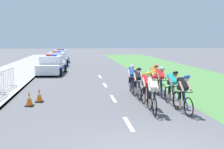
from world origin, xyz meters
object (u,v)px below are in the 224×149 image
object	(u,v)px
police_car_third	(61,56)
cyclist_seventh	(132,78)
cyclist_eighth	(154,78)
traffic_cone_mid	(39,95)
cyclist_third	(147,88)
cyclist_sixth	(160,81)
cyclist_fifth	(138,82)
police_car_second	(57,60)
crowd_barrier_rear	(7,80)
traffic_cone_far	(29,99)
cyclist_lead	(152,93)
police_car_nearest	(52,66)
cyclist_second	(183,93)
cyclist_fourth	(172,87)

from	to	relation	value
police_car_third	cyclist_seventh	bearing A→B (deg)	-77.08
cyclist_eighth	traffic_cone_mid	bearing A→B (deg)	-166.28
cyclist_third	cyclist_sixth	world-z (taller)	same
cyclist_fifth	police_car_second	bearing A→B (deg)	106.95
crowd_barrier_rear	traffic_cone_far	xyz separation A→B (m)	(1.75, -3.64, -0.34)
cyclist_fifth	cyclist_seventh	bearing A→B (deg)	90.39
cyclist_fifth	cyclist_seventh	distance (m)	1.39
traffic_cone_mid	police_car_second	bearing A→B (deg)	91.19
cyclist_lead	traffic_cone_far	size ratio (longest dim) A/B	2.69
cyclist_eighth	traffic_cone_far	world-z (taller)	cyclist_eighth
police_car_third	police_car_second	bearing A→B (deg)	-90.02
cyclist_lead	cyclist_seventh	xyz separation A→B (m)	(-0.01, 4.06, 0.00)
cyclist_sixth	traffic_cone_mid	world-z (taller)	cyclist_sixth
cyclist_third	traffic_cone_far	xyz separation A→B (m)	(-4.91, 0.76, -0.48)
traffic_cone_far	cyclist_seventh	bearing A→B (deg)	24.92
police_car_nearest	traffic_cone_far	xyz separation A→B (m)	(0.02, -11.02, -0.37)
cyclist_seventh	cyclist_lead	bearing A→B (deg)	-89.91
cyclist_fifth	police_car_nearest	xyz separation A→B (m)	(-4.90, 10.15, -0.11)
cyclist_sixth	crowd_barrier_rear	bearing A→B (deg)	161.95
cyclist_third	cyclist_second	bearing A→B (deg)	-46.09
crowd_barrier_rear	traffic_cone_mid	world-z (taller)	crowd_barrier_rear
cyclist_third	cyclist_eighth	distance (m)	3.12
cyclist_third	cyclist_fourth	world-z (taller)	same
cyclist_fifth	cyclist_third	bearing A→B (deg)	-88.98
cyclist_second	traffic_cone_far	world-z (taller)	cyclist_second
cyclist_lead	cyclist_fourth	bearing A→B (deg)	43.99
crowd_barrier_rear	traffic_cone_mid	distance (m)	3.58
cyclist_fourth	traffic_cone_far	size ratio (longest dim) A/B	2.69
cyclist_second	police_car_third	size ratio (longest dim) A/B	0.38
cyclist_fourth	cyclist_fifth	world-z (taller)	same
cyclist_fourth	police_car_second	xyz separation A→B (m)	(-6.09, 17.60, -0.11)
cyclist_fourth	police_car_nearest	bearing A→B (deg)	117.57
cyclist_second	crowd_barrier_rear	xyz separation A→B (m)	(-7.80, 5.57, -0.14)
cyclist_lead	cyclist_seventh	world-z (taller)	same
police_car_second	traffic_cone_far	bearing A→B (deg)	-89.94
cyclist_fifth	traffic_cone_far	world-z (taller)	cyclist_fifth
cyclist_second	cyclist_sixth	bearing A→B (deg)	89.64
cyclist_lead	police_car_third	size ratio (longest dim) A/B	0.38
cyclist_second	traffic_cone_far	size ratio (longest dim) A/B	2.69
cyclist_lead	police_car_second	world-z (taller)	police_car_second
police_car_second	traffic_cone_mid	distance (m)	16.22
police_car_nearest	police_car_second	size ratio (longest dim) A/B	1.01
cyclist_lead	cyclist_sixth	size ratio (longest dim) A/B	1.00
cyclist_seventh	police_car_second	xyz separation A→B (m)	(-4.89, 14.69, -0.11)
cyclist_second	cyclist_fifth	distance (m)	3.03
cyclist_sixth	cyclist_seventh	size ratio (longest dim) A/B	1.00
cyclist_third	traffic_cone_mid	xyz separation A→B (m)	(-4.59, 1.50, -0.48)
cyclist_sixth	police_car_nearest	xyz separation A→B (m)	(-6.08, 9.93, -0.11)
traffic_cone_mid	traffic_cone_far	distance (m)	0.80
cyclist_seventh	cyclist_eighth	bearing A→B (deg)	-5.96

